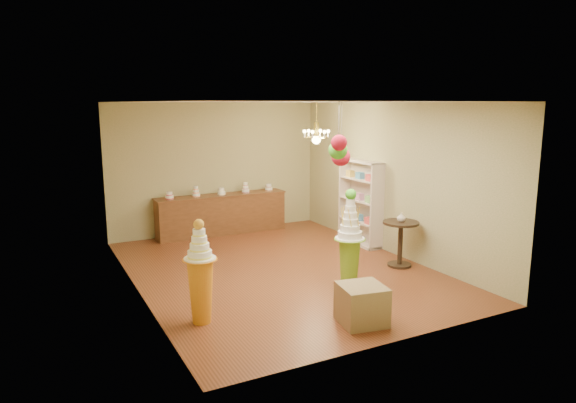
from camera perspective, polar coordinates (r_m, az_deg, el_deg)
name	(u,v)px	position (r m, az deg, el deg)	size (l,w,h in m)	color
floor	(279,270)	(9.41, -0.99, -7.58)	(6.50, 6.50, 0.00)	brown
ceiling	(279,102)	(8.93, -1.06, 11.00)	(6.50, 6.50, 0.00)	white
wall_back	(217,168)	(12.02, -7.94, 3.69)	(5.00, 0.04, 3.00)	#9A966A
wall_front	(398,227)	(6.36, 12.11, -2.80)	(5.00, 0.04, 3.00)	#9A966A
wall_left	(134,201)	(8.27, -16.74, 0.11)	(0.04, 6.50, 3.00)	#9A966A
wall_right	(391,179)	(10.39, 11.43, 2.47)	(0.04, 6.50, 3.00)	#9A966A
pedestal_green	(350,251)	(8.30, 6.85, -5.46)	(0.52, 0.52, 1.66)	#75AB25
pedestal_orange	(201,282)	(7.17, -9.68, -8.76)	(0.53, 0.53, 1.46)	orange
burlap_riser	(362,304)	(7.23, 8.20, -11.24)	(0.59, 0.59, 0.54)	olive
sideboard	(222,213)	(11.93, -7.36, -1.32)	(3.04, 0.54, 1.16)	brown
shelving_unit	(360,202)	(11.02, 8.06, -0.10)	(0.33, 1.20, 1.80)	beige
round_table	(400,237)	(9.69, 12.38, -3.92)	(0.82, 0.82, 0.85)	black
vase	(401,217)	(9.60, 12.48, -1.71)	(0.16, 0.16, 0.17)	beige
pom_red_left	(341,157)	(7.48, 5.89, 4.98)	(0.28, 0.28, 0.92)	#423B2F
pom_green_mid	(338,150)	(7.08, 5.58, 5.72)	(0.26, 0.26, 0.78)	#423B2F
pom_red_right	(339,143)	(6.84, 5.69, 6.52)	(0.21, 0.21, 0.64)	#423B2F
chandelier	(316,137)	(10.49, 3.17, 7.15)	(0.73, 0.73, 0.85)	#E3CB50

